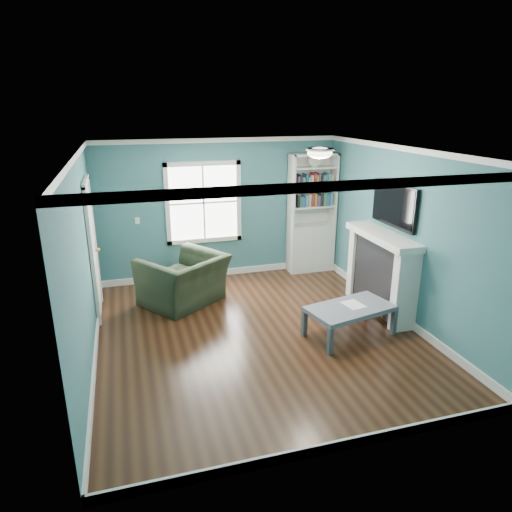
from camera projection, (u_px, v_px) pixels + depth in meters
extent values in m
plane|color=black|center=(258.00, 333.00, 6.62)|extent=(5.00, 5.00, 0.00)
plane|color=#38737C|center=(220.00, 210.00, 8.49)|extent=(4.50, 0.00, 4.50)
plane|color=#38737C|center=(341.00, 331.00, 3.94)|extent=(4.50, 0.00, 4.50)
plane|color=#38737C|center=(83.00, 264.00, 5.61)|extent=(0.00, 5.00, 5.00)
plane|color=#38737C|center=(402.00, 235.00, 6.82)|extent=(0.00, 5.00, 5.00)
plane|color=white|center=(258.00, 151.00, 5.80)|extent=(5.00, 5.00, 0.00)
cube|color=white|center=(221.00, 272.00, 8.87)|extent=(4.50, 0.03, 0.12)
cube|color=white|center=(332.00, 447.00, 4.34)|extent=(4.50, 0.03, 0.12)
cube|color=white|center=(96.00, 352.00, 6.01)|extent=(0.03, 5.00, 0.12)
cube|color=white|center=(393.00, 311.00, 7.20)|extent=(0.03, 5.00, 0.12)
cube|color=white|center=(218.00, 140.00, 8.07)|extent=(4.50, 0.04, 0.08)
cube|color=white|center=(349.00, 185.00, 3.56)|extent=(4.50, 0.04, 0.08)
cube|color=white|center=(72.00, 160.00, 5.22)|extent=(0.04, 5.00, 0.08)
cube|color=white|center=(410.00, 149.00, 6.41)|extent=(0.04, 5.00, 0.08)
cube|color=white|center=(204.00, 203.00, 8.36)|extent=(1.24, 0.01, 1.34)
cube|color=white|center=(167.00, 205.00, 8.17)|extent=(0.08, 0.06, 1.50)
cube|color=white|center=(239.00, 201.00, 8.52)|extent=(0.08, 0.06, 1.50)
cube|color=white|center=(205.00, 240.00, 8.57)|extent=(1.40, 0.06, 0.08)
cube|color=white|center=(202.00, 164.00, 8.12)|extent=(1.40, 0.06, 0.08)
cube|color=white|center=(204.00, 203.00, 8.34)|extent=(1.24, 0.03, 0.03)
cube|color=white|center=(204.00, 203.00, 8.34)|extent=(0.03, 0.03, 1.34)
cube|color=silver|center=(310.00, 248.00, 9.04)|extent=(0.90, 0.35, 0.90)
cube|color=silver|center=(291.00, 192.00, 8.57)|extent=(0.04, 0.35, 1.40)
cube|color=silver|center=(333.00, 190.00, 8.80)|extent=(0.04, 0.35, 1.40)
cube|color=silver|center=(309.00, 189.00, 8.83)|extent=(0.90, 0.02, 1.40)
cube|color=silver|center=(314.00, 154.00, 8.47)|extent=(0.90, 0.35, 0.04)
cube|color=silver|center=(311.00, 225.00, 8.90)|extent=(0.84, 0.33, 0.03)
cube|color=silver|center=(312.00, 206.00, 8.78)|extent=(0.84, 0.33, 0.03)
cube|color=silver|center=(313.00, 187.00, 8.66)|extent=(0.84, 0.33, 0.03)
cube|color=silver|center=(313.00, 167.00, 8.54)|extent=(0.84, 0.33, 0.03)
cube|color=black|center=(313.00, 200.00, 8.72)|extent=(0.70, 0.25, 0.22)
cube|color=#33723F|center=(313.00, 180.00, 8.60)|extent=(0.70, 0.25, 0.22)
cylinder|color=beige|center=(315.00, 160.00, 8.45)|extent=(0.26, 0.06, 0.26)
cube|color=black|center=(381.00, 276.00, 7.18)|extent=(0.30, 1.20, 1.10)
cube|color=black|center=(379.00, 288.00, 7.23)|extent=(0.22, 0.65, 0.70)
cube|color=silver|center=(405.00, 292.00, 6.56)|extent=(0.36, 0.16, 1.20)
cube|color=silver|center=(359.00, 262.00, 7.78)|extent=(0.36, 0.16, 1.20)
cube|color=silver|center=(383.00, 236.00, 6.96)|extent=(0.44, 1.58, 0.10)
cube|color=black|center=(394.00, 205.00, 6.85)|extent=(0.06, 1.10, 0.65)
cube|color=silver|center=(93.00, 251.00, 6.98)|extent=(0.04, 0.80, 2.05)
cube|color=white|center=(92.00, 260.00, 6.57)|extent=(0.05, 0.08, 2.13)
cube|color=white|center=(95.00, 243.00, 7.39)|extent=(0.05, 0.08, 2.13)
cube|color=white|center=(85.00, 182.00, 6.65)|extent=(0.05, 0.98, 0.08)
sphere|color=#BF8C3F|center=(98.00, 250.00, 7.29)|extent=(0.07, 0.07, 0.07)
ellipsoid|color=white|center=(320.00, 153.00, 6.15)|extent=(0.34, 0.34, 0.15)
cylinder|color=white|center=(320.00, 150.00, 6.14)|extent=(0.38, 0.38, 0.03)
cube|color=white|center=(137.00, 221.00, 8.11)|extent=(0.08, 0.01, 0.12)
imported|color=black|center=(183.00, 272.00, 7.49)|extent=(1.49, 1.39, 1.09)
cube|color=#434A50|center=(330.00, 341.00, 6.03)|extent=(0.08, 0.08, 0.38)
cube|color=#434A50|center=(394.00, 322.00, 6.56)|extent=(0.08, 0.08, 0.38)
cube|color=#434A50|center=(304.00, 323.00, 6.52)|extent=(0.08, 0.08, 0.38)
cube|color=#434A50|center=(365.00, 307.00, 7.05)|extent=(0.08, 0.08, 0.38)
cube|color=slate|center=(350.00, 309.00, 6.47)|extent=(1.33, 0.91, 0.07)
cube|color=white|center=(354.00, 305.00, 6.52)|extent=(0.30, 0.36, 0.00)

